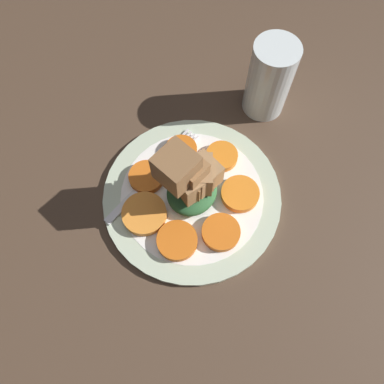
{
  "coord_description": "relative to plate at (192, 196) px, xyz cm",
  "views": [
    {
      "loc": [
        18.95,
        10.4,
        54.55
      ],
      "look_at": [
        0.0,
        0.0,
        4.1
      ],
      "focal_mm": 35.0,
      "sensor_mm": 36.0,
      "label": 1
    }
  ],
  "objects": [
    {
      "name": "table_slab",
      "position": [
        0.0,
        0.0,
        -1.52
      ],
      "size": [
        120.0,
        120.0,
        2.0
      ],
      "primitive_type": "cube",
      "color": "#4C3828",
      "rests_on": "ground"
    },
    {
      "name": "plate",
      "position": [
        0.0,
        0.0,
        0.0
      ],
      "size": [
        26.71,
        26.71,
        1.05
      ],
      "color": "beige",
      "rests_on": "table_slab"
    },
    {
      "name": "carrot_slice_0",
      "position": [
        6.16,
        -4.48,
        1.19
      ],
      "size": [
        6.49,
        6.49,
        1.21
      ],
      "primitive_type": "cylinder",
      "color": "orange",
      "rests_on": "plate"
    },
    {
      "name": "carrot_slice_1",
      "position": [
        7.36,
        1.66,
        1.19
      ],
      "size": [
        5.77,
        5.77,
        1.21
      ],
      "primitive_type": "cylinder",
      "color": "orange",
      "rests_on": "plate"
    },
    {
      "name": "carrot_slice_2",
      "position": [
        3.32,
        6.49,
        1.19
      ],
      "size": [
        5.49,
        5.49,
        1.21
      ],
      "primitive_type": "cylinder",
      "color": "orange",
      "rests_on": "plate"
    },
    {
      "name": "carrot_slice_3",
      "position": [
        -3.3,
        6.28,
        1.19
      ],
      "size": [
        5.66,
        5.66,
        1.21
      ],
      "primitive_type": "cylinder",
      "color": "orange",
      "rests_on": "plate"
    },
    {
      "name": "carrot_slice_4",
      "position": [
        -7.61,
        1.05,
        1.19
      ],
      "size": [
        4.95,
        4.95,
        1.21
      ],
      "primitive_type": "cylinder",
      "color": "orange",
      "rests_on": "plate"
    },
    {
      "name": "carrot_slice_5",
      "position": [
        -5.57,
        -4.97,
        1.19
      ],
      "size": [
        4.9,
        4.9,
        1.21
      ],
      "primitive_type": "cylinder",
      "color": "orange",
      "rests_on": "plate"
    },
    {
      "name": "carrot_slice_6",
      "position": [
        1.03,
        -7.29,
        1.19
      ],
      "size": [
        5.28,
        5.28,
        1.21
      ],
      "primitive_type": "cylinder",
      "color": "orange",
      "rests_on": "plate"
    },
    {
      "name": "center_pile",
      "position": [
        -0.16,
        -0.02,
        5.54
      ],
      "size": [
        8.41,
        7.93,
        12.05
      ],
      "color": "#2D6033",
      "rests_on": "plate"
    },
    {
      "name": "fork",
      "position": [
        -0.25,
        -6.7,
        0.78
      ],
      "size": [
        19.54,
        5.4,
        0.4
      ],
      "rotation": [
        0.0,
        0.0,
        -0.19
      ],
      "color": "silver",
      "rests_on": "plate"
    },
    {
      "name": "water_glass",
      "position": [
        -20.66,
        2.26,
        5.97
      ],
      "size": [
        6.91,
        6.91,
        12.97
      ],
      "color": "silver",
      "rests_on": "table_slab"
    }
  ]
}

